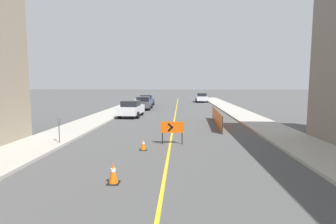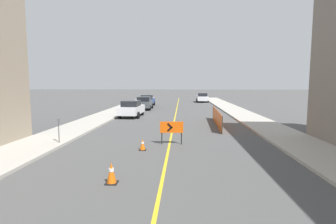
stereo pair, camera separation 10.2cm
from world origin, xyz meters
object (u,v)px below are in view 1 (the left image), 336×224
(arrow_barricade_primary, at_px, (172,128))
(parked_car_curb_far, at_px, (147,100))
(traffic_cone_fourth, at_px, (113,173))
(parking_meter_near_curb, at_px, (59,125))
(parked_car_curb_near, at_px, (131,109))
(parked_car_opposite_side, at_px, (202,98))
(parked_car_curb_mid, at_px, (144,103))
(traffic_cone_fifth, at_px, (143,145))

(arrow_barricade_primary, xyz_separation_m, parked_car_curb_far, (-4.46, 23.87, -0.07))
(traffic_cone_fourth, bearing_deg, parking_meter_near_curb, 129.25)
(arrow_barricade_primary, bearing_deg, parked_car_curb_far, 97.60)
(parked_car_curb_near, bearing_deg, parking_meter_near_curb, -94.36)
(arrow_barricade_primary, height_order, parked_car_curb_near, parked_car_curb_near)
(parked_car_curb_far, relative_size, parked_car_opposite_side, 1.00)
(traffic_cone_fourth, distance_m, parked_car_curb_mid, 24.56)
(parked_car_curb_mid, distance_m, parked_car_opposite_side, 15.63)
(traffic_cone_fourth, bearing_deg, traffic_cone_fifth, 85.13)
(parked_car_curb_far, bearing_deg, traffic_cone_fifth, -82.60)
(traffic_cone_fifth, height_order, parked_car_curb_near, parked_car_curb_near)
(arrow_barricade_primary, distance_m, parked_car_curb_near, 12.21)
(arrow_barricade_primary, xyz_separation_m, parked_car_curb_near, (-4.36, 11.40, -0.07))
(arrow_barricade_primary, bearing_deg, parked_car_curb_near, 107.92)
(traffic_cone_fourth, distance_m, parking_meter_near_curb, 6.65)
(parked_car_curb_near, height_order, parked_car_curb_mid, same)
(traffic_cone_fifth, height_order, arrow_barricade_primary, arrow_barricade_primary)
(parked_car_curb_far, distance_m, parked_car_opposite_side, 11.85)
(parking_meter_near_curb, bearing_deg, traffic_cone_fourth, -50.75)
(parked_car_curb_mid, distance_m, parked_car_curb_far, 5.07)
(parked_car_curb_mid, relative_size, parked_car_curb_far, 1.01)
(parking_meter_near_curb, bearing_deg, parked_car_curb_far, 86.58)
(parked_car_opposite_side, bearing_deg, parked_car_curb_mid, -121.25)
(arrow_barricade_primary, relative_size, parked_car_curb_mid, 0.28)
(parked_car_curb_near, distance_m, parked_car_curb_far, 12.46)
(parked_car_curb_far, distance_m, parking_meter_near_curb, 24.41)
(traffic_cone_fifth, xyz_separation_m, parked_car_curb_mid, (-2.81, 20.14, 0.52))
(parked_car_opposite_side, relative_size, parking_meter_near_curb, 3.26)
(traffic_cone_fourth, height_order, parked_car_curb_mid, parked_car_curb_mid)
(parked_car_curb_far, bearing_deg, parked_car_curb_near, -89.13)
(traffic_cone_fifth, distance_m, parked_car_curb_mid, 20.34)
(arrow_barricade_primary, height_order, parked_car_curb_far, parked_car_curb_far)
(traffic_cone_fifth, xyz_separation_m, parked_car_curb_near, (-2.99, 12.73, 0.52))
(traffic_cone_fifth, relative_size, parked_car_curb_mid, 0.13)
(parked_car_curb_mid, height_order, parking_meter_near_curb, parked_car_curb_mid)
(parked_car_curb_far, xyz_separation_m, parked_car_opposite_side, (8.57, 8.19, 0.00))
(traffic_cone_fourth, xyz_separation_m, traffic_cone_fifth, (0.37, 4.29, -0.07))
(parked_car_curb_near, bearing_deg, parked_car_opposite_side, 70.83)
(parked_car_opposite_side, distance_m, parking_meter_near_curb, 34.07)
(arrow_barricade_primary, distance_m, parked_car_curb_mid, 19.27)
(arrow_barricade_primary, bearing_deg, traffic_cone_fourth, -110.11)
(parked_car_curb_mid, xyz_separation_m, parked_car_opposite_side, (8.28, 13.25, 0.00))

